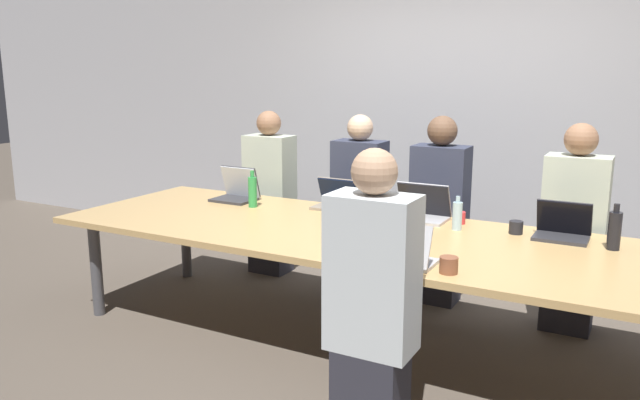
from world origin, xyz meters
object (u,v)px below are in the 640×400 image
laptop_far_left (237,191)px  bottle_far_center (457,215)px  person_near_midright (372,303)px  person_far_right (573,232)px  person_far_midleft (359,206)px  bottle_far_midleft (366,201)px  cup_far_midleft (369,207)px  person_far_center (439,213)px  bottle_far_left (253,191)px  stapler (395,240)px  cup_far_right (516,227)px  cup_near_midright (449,265)px  laptop_far_center (422,209)px  bottle_far_right (615,230)px  person_far_left (270,195)px  laptop_far_midleft (339,200)px  cup_far_center (460,218)px  laptop_far_right (562,228)px

laptop_far_left → bottle_far_center: size_ratio=1.46×
person_near_midright → person_far_right: bearing=-110.0°
person_far_midleft → bottle_far_midleft: size_ratio=5.54×
cup_far_midleft → person_far_center: bearing=52.5°
bottle_far_left → person_far_center: person_far_center is taller
bottle_far_center → stapler: size_ratio=1.40×
person_far_right → laptop_far_left: person_far_right is taller
cup_far_midleft → person_far_center: 0.59m
bottle_far_left → cup_far_right: bearing=4.6°
cup_near_midright → bottle_far_center: bearing=103.8°
bottle_far_midleft → stapler: bearing=-51.6°
laptop_far_center → cup_far_right: bearing=-7.1°
cup_far_midleft → bottle_far_left: (-0.84, -0.21, 0.07)m
laptop_far_center → bottle_far_right: bearing=-8.1°
person_far_left → laptop_far_center: size_ratio=3.88×
cup_far_right → cup_near_midright: (-0.14, -0.93, 0.00)m
cup_far_right → stapler: (-0.56, -0.57, -0.02)m
cup_far_right → bottle_far_center: (-0.35, -0.08, 0.05)m
stapler → laptop_far_midleft: bearing=111.6°
bottle_far_midleft → person_near_midright: bearing=-64.5°
person_near_midright → laptop_far_center: (-0.27, 1.43, 0.13)m
cup_far_center → stapler: cup_far_center is taller
bottle_far_right → bottle_far_center: bottle_far_right is taller
person_far_right → bottle_far_midleft: person_far_right is taller
laptop_far_right → cup_far_center: bearing=174.3°
laptop_far_midleft → person_far_midleft: person_far_midleft is taller
laptop_far_center → person_far_center: 0.46m
laptop_far_midleft → stapler: 0.98m
cup_far_right → cup_near_midright: cup_near_midright is taller
cup_far_midleft → bottle_far_center: size_ratio=0.45×
person_far_right → bottle_far_left: size_ratio=5.15×
bottle_far_left → stapler: (1.29, -0.42, -0.09)m
laptop_far_midleft → bottle_far_center: bearing=-11.1°
cup_far_right → cup_near_midright: 0.94m
laptop_far_midleft → laptop_far_left: (-0.83, -0.10, 0.01)m
person_far_right → cup_far_midleft: bearing=-163.6°
laptop_far_right → cup_far_right: size_ratio=3.75×
person_far_midleft → cup_near_midright: person_far_midleft is taller
laptop_far_right → laptop_far_midleft: (-1.54, 0.08, -0.00)m
cup_far_right → bottle_far_center: bearing=-167.2°
person_far_center → bottle_far_center: (0.31, -0.60, 0.15)m
bottle_far_midleft → cup_near_midright: bearing=-46.6°
laptop_far_right → person_far_left: (-2.41, 0.50, -0.13)m
bottle_far_midleft → person_far_left: 1.27m
cup_far_right → person_far_midleft: person_far_midleft is taller
person_far_left → bottle_far_center: person_far_left is taller
laptop_far_right → person_far_left: 2.46m
person_far_center → person_far_midleft: bearing=179.4°
laptop_far_midleft → bottle_far_right: bearing=-6.0°
laptop_far_midleft → stapler: bearing=-43.6°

